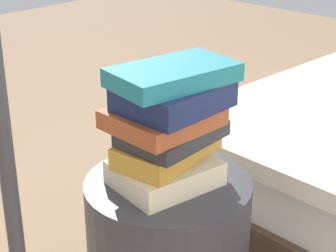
{
  "coord_description": "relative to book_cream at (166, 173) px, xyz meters",
  "views": [
    {
      "loc": [
        0.94,
        0.88,
        1.22
      ],
      "look_at": [
        0.0,
        0.0,
        0.66
      ],
      "focal_mm": 62.36,
      "sensor_mm": 36.0,
      "label": 1
    }
  ],
  "objects": [
    {
      "name": "book_cream",
      "position": [
        0.0,
        0.0,
        0.0
      ],
      "size": [
        0.27,
        0.23,
        0.06
      ],
      "primitive_type": "cube",
      "rotation": [
        0.0,
        0.0,
        -0.17
      ],
      "color": "beige",
      "rests_on": "side_table"
    },
    {
      "name": "book_navy",
      "position": [
        -0.02,
        0.0,
        0.2
      ],
      "size": [
        0.24,
        0.2,
        0.06
      ],
      "primitive_type": "cube",
      "rotation": [
        0.0,
        0.0,
        -0.01
      ],
      "color": "#19234C",
      "rests_on": "book_rust"
    },
    {
      "name": "book_charcoal",
      "position": [
        -0.02,
        0.01,
        0.1
      ],
      "size": [
        0.25,
        0.18,
        0.04
      ],
      "primitive_type": "cube",
      "rotation": [
        0.0,
        0.0,
        0.05
      ],
      "color": "#28282D",
      "rests_on": "book_ochre"
    },
    {
      "name": "book_ochre",
      "position": [
        -0.02,
        -0.01,
        0.06
      ],
      "size": [
        0.28,
        0.18,
        0.05
      ],
      "primitive_type": "cube",
      "rotation": [
        0.0,
        0.0,
        0.12
      ],
      "color": "#B7842D",
      "rests_on": "book_cream"
    },
    {
      "name": "book_teal",
      "position": [
        -0.02,
        0.01,
        0.25
      ],
      "size": [
        0.31,
        0.22,
        0.04
      ],
      "primitive_type": "cube",
      "rotation": [
        0.0,
        0.0,
        -0.17
      ],
      "color": "#1E727F",
      "rests_on": "book_navy"
    },
    {
      "name": "book_rust",
      "position": [
        -0.0,
        -0.01,
        0.15
      ],
      "size": [
        0.25,
        0.22,
        0.05
      ],
      "primitive_type": "cube",
      "rotation": [
        0.0,
        0.0,
        -0.04
      ],
      "color": "#994723",
      "rests_on": "book_charcoal"
    }
  ]
}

